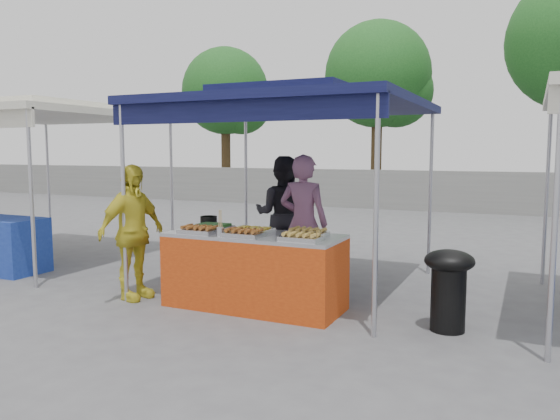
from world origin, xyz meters
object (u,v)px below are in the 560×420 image
at_px(cooking_pot, 209,221).
at_px(customer_person, 132,232).
at_px(vendor_table, 254,271).
at_px(wok_burner, 449,283).
at_px(vendor_woman, 303,223).
at_px(helper_man, 282,214).

relative_size(cooking_pot, customer_person, 0.13).
bearing_deg(vendor_table, wok_burner, 2.38).
xyz_separation_m(vendor_woman, customer_person, (-1.72, -1.20, -0.06)).
xyz_separation_m(vendor_table, cooking_pot, (-0.81, 0.35, 0.49)).
height_order(cooking_pot, customer_person, customer_person).
relative_size(wok_burner, vendor_woman, 0.47).
relative_size(cooking_pot, helper_man, 0.12).
bearing_deg(vendor_woman, vendor_table, 75.70).
height_order(vendor_table, cooking_pot, cooking_pot).
bearing_deg(vendor_table, customer_person, -169.61).
distance_m(vendor_table, vendor_woman, 1.05).
relative_size(vendor_woman, customer_person, 1.07).
height_order(vendor_table, customer_person, customer_person).
relative_size(cooking_pot, wok_burner, 0.25).
height_order(vendor_table, wok_burner, vendor_table).
height_order(cooking_pot, helper_man, helper_man).
bearing_deg(cooking_pot, vendor_table, -23.10).
relative_size(helper_man, customer_person, 1.05).
bearing_deg(cooking_pot, helper_man, 77.86).
bearing_deg(vendor_table, cooking_pot, 156.90).
bearing_deg(vendor_woman, wok_burner, 155.21).
bearing_deg(cooking_pot, vendor_woman, 29.22).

